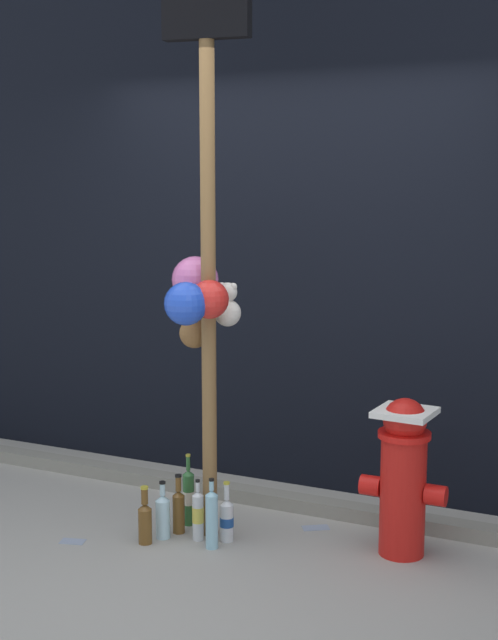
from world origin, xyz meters
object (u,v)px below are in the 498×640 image
object	(u,v)px
bottle_5	(163,515)
bottle_6	(212,518)
bottle_3	(198,515)
fire_hydrant	(403,473)
bottle_0	(189,496)
bottle_1	(227,519)
memorial_post	(202,241)
bottle_4	(179,509)
bottle_2	(145,521)

from	to	relation	value
bottle_5	bottle_6	distance (m)	0.29
bottle_3	bottle_6	bearing A→B (deg)	-28.78
bottle_3	fire_hydrant	bearing A→B (deg)	15.55
bottle_0	bottle_5	bearing A→B (deg)	-99.12
bottle_1	bottle_3	size ratio (longest dim) A/B	0.98
memorial_post	bottle_6	xyz separation A→B (m)	(0.12, -0.15, -1.40)
memorial_post	fire_hydrant	distance (m)	1.54
bottle_0	bottle_4	xyz separation A→B (m)	(0.01, -0.12, -0.03)
fire_hydrant	bottle_0	size ratio (longest dim) A/B	2.02
bottle_4	bottle_6	distance (m)	0.27
memorial_post	bottle_4	size ratio (longest dim) A/B	9.00
bottle_2	bottle_3	size ratio (longest dim) A/B	0.94
bottle_6	fire_hydrant	bearing A→B (deg)	20.93
fire_hydrant	bottle_3	size ratio (longest dim) A/B	2.46
bottle_0	bottle_4	size ratio (longest dim) A/B	1.23
fire_hydrant	bottle_0	world-z (taller)	fire_hydrant
bottle_1	bottle_3	xyz separation A→B (m)	(-0.14, -0.05, 0.02)
bottle_1	bottle_3	distance (m)	0.15
fire_hydrant	bottle_0	bearing A→B (deg)	-174.03
bottle_1	bottle_5	distance (m)	0.34
bottle_1	bottle_5	size ratio (longest dim) A/B	1.04
bottle_1	bottle_4	bearing A→B (deg)	-177.71
bottle_2	bottle_4	xyz separation A→B (m)	(0.09, 0.20, 0.01)
fire_hydrant	bottle_2	xyz separation A→B (m)	(-1.24, -0.44, -0.30)
bottle_0	bottle_2	size ratio (longest dim) A/B	1.29
fire_hydrant	bottle_2	bearing A→B (deg)	-160.51
bottle_1	bottle_2	distance (m)	0.42
fire_hydrant	bottle_2	world-z (taller)	fire_hydrant
memorial_post	bottle_2	xyz separation A→B (m)	(-0.22, -0.24, -1.44)
bottle_0	memorial_post	bearing A→B (deg)	-28.78
bottle_3	bottle_5	world-z (taller)	bottle_3
bottle_6	bottle_5	bearing A→B (deg)	178.80
bottle_2	bottle_3	world-z (taller)	bottle_3
bottle_0	bottle_3	world-z (taller)	bottle_0
fire_hydrant	bottle_6	bearing A→B (deg)	-159.07
bottle_0	bottle_2	distance (m)	0.33
bottle_1	bottle_6	distance (m)	0.12
bottle_2	bottle_4	bearing A→B (deg)	65.55
bottle_4	fire_hydrant	bearing A→B (deg)	11.93
bottle_1	memorial_post	bearing A→B (deg)	166.74
memorial_post	bottle_0	size ratio (longest dim) A/B	7.29
memorial_post	bottle_2	world-z (taller)	memorial_post
bottle_2	bottle_3	distance (m)	0.28
bottle_2	bottle_5	distance (m)	0.11
bottle_1	fire_hydrant	bearing A→B (deg)	14.93
bottle_0	bottle_2	xyz separation A→B (m)	(-0.08, -0.32, -0.04)
bottle_2	bottle_6	distance (m)	0.35
memorial_post	bottle_1	size ratio (longest dim) A/B	9.03
fire_hydrant	bottle_5	xyz separation A→B (m)	(-1.19, -0.34, -0.30)
memorial_post	bottle_5	size ratio (longest dim) A/B	9.38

